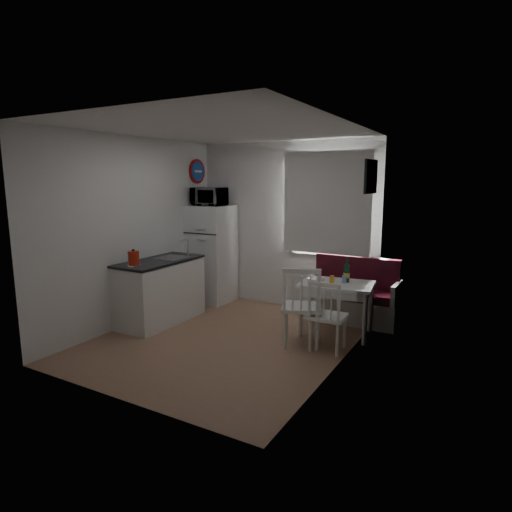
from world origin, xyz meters
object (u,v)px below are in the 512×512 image
(kitchen_counter, at_px, (161,290))
(chair_right, at_px, (326,309))
(kettle, at_px, (134,258))
(wine_bottle, at_px, (347,270))
(bench, at_px, (353,301))
(microwave, at_px, (209,197))
(dining_table, at_px, (337,289))
(chair_left, at_px, (298,298))
(fridge, at_px, (212,254))

(kitchen_counter, height_order, chair_right, kitchen_counter)
(kettle, bearing_deg, wine_bottle, 29.71)
(bench, bearing_deg, kettle, -141.13)
(kettle, xyz_separation_m, wine_bottle, (2.40, 1.37, -0.16))
(wine_bottle, bearing_deg, microwave, 171.56)
(kitchen_counter, bearing_deg, kettle, -84.72)
(chair_right, height_order, wine_bottle, wine_bottle)
(microwave, bearing_deg, dining_table, -11.15)
(wine_bottle, bearing_deg, chair_left, -114.01)
(kitchen_counter, relative_size, fridge, 0.82)
(wine_bottle, bearing_deg, chair_right, -90.00)
(dining_table, height_order, microwave, microwave)
(dining_table, xyz_separation_m, wine_bottle, (0.09, 0.10, 0.24))
(kitchen_counter, height_order, kettle, kitchen_counter)
(bench, distance_m, wine_bottle, 0.76)
(kitchen_counter, xyz_separation_m, microwave, (0.02, 1.19, 1.29))
(fridge, xyz_separation_m, microwave, (0.00, -0.05, 0.95))
(bench, xyz_separation_m, fridge, (-2.37, -0.11, 0.50))
(kettle, bearing_deg, microwave, 90.99)
(chair_right, bearing_deg, dining_table, 96.07)
(kettle, relative_size, wine_bottle, 0.71)
(kitchen_counter, bearing_deg, dining_table, 17.31)
(chair_right, bearing_deg, bench, 90.41)
(kitchen_counter, xyz_separation_m, bench, (2.39, 1.35, -0.15))
(chair_right, bearing_deg, wine_bottle, 87.93)
(fridge, bearing_deg, microwave, -90.00)
(bench, distance_m, dining_table, 0.69)
(microwave, xyz_separation_m, kettle, (0.03, -1.73, -0.73))
(chair_left, height_order, microwave, microwave)
(fridge, bearing_deg, wine_bottle, -9.59)
(chair_left, bearing_deg, microwave, 129.03)
(kettle, bearing_deg, kitchen_counter, 95.28)
(chair_right, xyz_separation_m, kettle, (-2.40, -0.61, 0.48))
(kettle, bearing_deg, fridge, 90.97)
(bench, height_order, dining_table, bench)
(fridge, xyz_separation_m, kettle, (0.03, -1.78, 0.21))
(microwave, bearing_deg, kettle, -89.01)
(kettle, distance_m, wine_bottle, 2.77)
(dining_table, bearing_deg, microwave, 161.07)
(bench, distance_m, kettle, 3.09)
(bench, xyz_separation_m, kettle, (-2.34, -1.89, 0.71))
(chair_left, xyz_separation_m, chair_right, (0.34, 0.01, -0.08))
(dining_table, xyz_separation_m, fridge, (-2.34, 0.51, 0.19))
(bench, height_order, microwave, microwave)
(kitchen_counter, height_order, chair_left, kitchen_counter)
(fridge, bearing_deg, kitchen_counter, -90.90)
(chair_right, bearing_deg, kettle, -167.79)
(dining_table, xyz_separation_m, chair_left, (-0.25, -0.67, 0.00))
(chair_left, relative_size, microwave, 1.15)
(dining_table, distance_m, microwave, 2.64)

